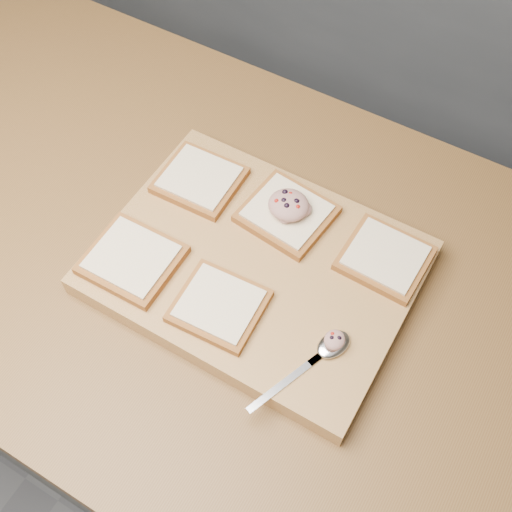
% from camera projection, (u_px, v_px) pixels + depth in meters
% --- Properties ---
extents(ground, '(4.00, 4.00, 0.00)m').
position_uv_depth(ground, '(245.00, 437.00, 1.75)').
color(ground, '#515459').
rests_on(ground, ground).
extents(island_counter, '(2.00, 0.80, 0.90)m').
position_uv_depth(island_counter, '(242.00, 373.00, 1.37)').
color(island_counter, slate).
rests_on(island_counter, ground).
extents(back_counter, '(3.60, 0.62, 0.94)m').
position_uv_depth(back_counter, '(476.00, 3.00, 2.02)').
color(back_counter, slate).
rests_on(back_counter, ground).
extents(cutting_board, '(0.46, 0.35, 0.04)m').
position_uv_depth(cutting_board, '(256.00, 267.00, 0.97)').
color(cutting_board, '#B5834D').
rests_on(cutting_board, island_counter).
extents(bread_far_left, '(0.13, 0.12, 0.02)m').
position_uv_depth(bread_far_left, '(200.00, 180.00, 1.03)').
color(bread_far_left, brown).
rests_on(bread_far_left, cutting_board).
extents(bread_far_center, '(0.14, 0.13, 0.02)m').
position_uv_depth(bread_far_center, '(287.00, 213.00, 0.99)').
color(bread_far_center, brown).
rests_on(bread_far_center, cutting_board).
extents(bread_far_right, '(0.12, 0.11, 0.02)m').
position_uv_depth(bread_far_right, '(385.00, 258.00, 0.95)').
color(bread_far_right, brown).
rests_on(bread_far_right, cutting_board).
extents(bread_near_left, '(0.13, 0.12, 0.02)m').
position_uv_depth(bread_near_left, '(132.00, 259.00, 0.94)').
color(bread_near_left, brown).
rests_on(bread_near_left, cutting_board).
extents(bread_near_center, '(0.13, 0.12, 0.02)m').
position_uv_depth(bread_near_center, '(219.00, 305.00, 0.90)').
color(bread_near_center, brown).
rests_on(bread_near_center, cutting_board).
extents(tuna_salad_dollop, '(0.06, 0.06, 0.03)m').
position_uv_depth(tuna_salad_dollop, '(289.00, 205.00, 0.97)').
color(tuna_salad_dollop, tan).
rests_on(tuna_salad_dollop, bread_far_center).
extents(spoon, '(0.08, 0.17, 0.01)m').
position_uv_depth(spoon, '(326.00, 350.00, 0.87)').
color(spoon, silver).
rests_on(spoon, cutting_board).
extents(spoon_salad, '(0.03, 0.03, 0.02)m').
position_uv_depth(spoon_salad, '(335.00, 340.00, 0.86)').
color(spoon_salad, tan).
rests_on(spoon_salad, spoon).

